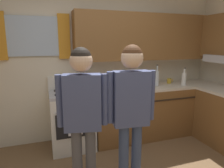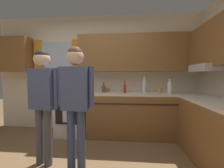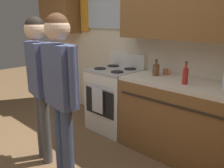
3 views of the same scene
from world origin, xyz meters
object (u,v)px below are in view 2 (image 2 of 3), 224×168
bottle_tall_clear (144,86)px  cup_terracotta (108,90)px  stove_oven (74,112)px  bottle_squat_brown (104,89)px  adult_in_plaid (76,93)px  bottle_sauce_red (125,88)px  bottle_milk_white (170,88)px  adult_left (43,93)px  mug_mustard_yellow (160,90)px

bottle_tall_clear → cup_terracotta: size_ratio=3.37×
stove_oven → cup_terracotta: stove_oven is taller
bottle_squat_brown → adult_in_plaid: bearing=-98.1°
adult_in_plaid → stove_oven: bearing=110.6°
bottle_sauce_red → bottle_milk_white: 0.87m
bottle_sauce_red → adult_left: size_ratio=0.15×
mug_mustard_yellow → adult_in_plaid: size_ratio=0.07×
bottle_squat_brown → cup_terracotta: (0.07, 0.12, -0.04)m
bottle_milk_white → bottle_sauce_red: bearing=176.6°
adult_left → adult_in_plaid: adult_in_plaid is taller
cup_terracotta → adult_in_plaid: (-0.25, -1.39, 0.08)m
bottle_tall_clear → stove_oven: bearing=179.5°
bottle_sauce_red → bottle_tall_clear: bearing=10.3°
mug_mustard_yellow → adult_left: size_ratio=0.08×
cup_terracotta → bottle_squat_brown: bearing=-119.4°
bottle_milk_white → bottle_tall_clear: bearing=165.3°
cup_terracotta → bottle_milk_white: bearing=-13.7°
bottle_squat_brown → adult_in_plaid: size_ratio=0.13×
bottle_milk_white → mug_mustard_yellow: (-0.14, 0.23, -0.07)m
bottle_squat_brown → mug_mustard_yellow: bottle_squat_brown is taller
stove_oven → bottle_milk_white: (1.95, -0.14, 0.55)m
bottle_milk_white → mug_mustard_yellow: size_ratio=2.60×
bottle_squat_brown → bottle_milk_white: bottle_milk_white is taller
mug_mustard_yellow → adult_left: 2.24m
bottle_milk_white → stove_oven: bearing=176.0°
stove_oven → mug_mustard_yellow: 1.88m
bottle_sauce_red → adult_in_plaid: adult_in_plaid is taller
stove_oven → bottle_tall_clear: size_ratio=3.00×
stove_oven → bottle_milk_white: bearing=-4.0°
mug_mustard_yellow → cup_terracotta: size_ratio=1.10×
bottle_squat_brown → bottle_tall_clear: size_ratio=0.56×
bottle_tall_clear → adult_left: bearing=-142.8°
cup_terracotta → bottle_tall_clear: bearing=-13.1°
cup_terracotta → adult_left: bearing=-119.1°
cup_terracotta → adult_left: size_ratio=0.07×
adult_left → adult_in_plaid: size_ratio=0.99×
bottle_tall_clear → adult_left: adult_left is taller
stove_oven → adult_in_plaid: bearing=-69.4°
stove_oven → adult_in_plaid: adult_in_plaid is taller
bottle_squat_brown → bottle_milk_white: 1.33m
bottle_sauce_red → cup_terracotta: 0.46m
cup_terracotta → adult_in_plaid: size_ratio=0.07×
bottle_sauce_red → mug_mustard_yellow: bearing=14.1°
bottle_squat_brown → bottle_milk_white: (1.31, -0.18, 0.04)m
bottle_squat_brown → bottle_sauce_red: bottle_sauce_red is taller
adult_left → adult_in_plaid: 0.49m
stove_oven → mug_mustard_yellow: (1.82, 0.10, 0.48)m
bottle_sauce_red → bottle_tall_clear: size_ratio=0.67×
bottle_squat_brown → adult_in_plaid: 1.28m
stove_oven → adult_left: (-0.03, -1.16, 0.54)m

